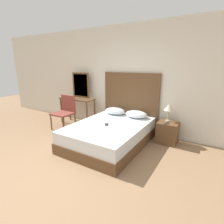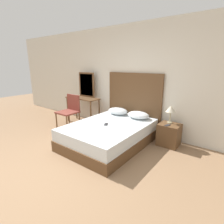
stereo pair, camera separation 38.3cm
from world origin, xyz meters
name	(u,v)px [view 1 (the left image)]	position (x,y,z in m)	size (l,w,h in m)	color
ground_plane	(47,183)	(0.00, 0.00, 0.00)	(16.00, 16.00, 0.00)	#8C6B4C
wall_back	(129,80)	(0.00, 2.74, 1.35)	(10.00, 0.06, 2.70)	silver
bed	(110,134)	(0.09, 1.65, 0.23)	(1.46, 1.99, 0.47)	brown
headboard	(130,102)	(0.09, 2.67, 0.77)	(1.53, 0.05, 1.53)	brown
pillow_left	(115,111)	(-0.21, 2.39, 0.56)	(0.54, 0.40, 0.17)	silver
pillow_right	(136,114)	(0.39, 2.39, 0.56)	(0.54, 0.40, 0.17)	silver
phone_on_bed	(107,125)	(0.06, 1.57, 0.48)	(0.14, 0.16, 0.01)	#232328
nightstand	(167,132)	(1.17, 2.40, 0.24)	(0.44, 0.40, 0.49)	brown
table_lamp	(169,108)	(1.13, 2.48, 0.79)	(0.22, 0.22, 0.39)	tan
phone_on_nightstand	(167,123)	(1.16, 2.30, 0.49)	(0.10, 0.16, 0.01)	#232328
vanity_desk	(77,103)	(-1.47, 2.34, 0.64)	(1.08, 0.43, 0.78)	brown
vanity_mirror	(81,85)	(-1.47, 2.53, 1.14)	(0.60, 0.03, 0.73)	brown
chair	(65,110)	(-1.50, 1.88, 0.52)	(0.52, 0.50, 0.91)	brown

